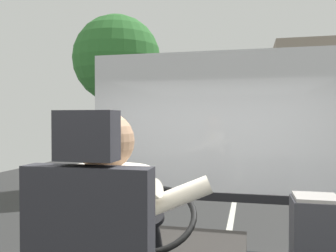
{
  "coord_description": "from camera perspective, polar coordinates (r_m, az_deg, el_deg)",
  "views": [
    {
      "loc": [
        0.36,
        -1.86,
        2.08
      ],
      "look_at": [
        -0.4,
        1.39,
        2.01
      ],
      "focal_mm": 37.59,
      "sensor_mm": 36.0,
      "label": 1
    }
  ],
  "objects": [
    {
      "name": "ground",
      "position": [
        10.87,
        11.11,
        -9.95
      ],
      "size": [
        18.0,
        44.0,
        0.06
      ],
      "color": "#2D2D2D"
    },
    {
      "name": "street_tree",
      "position": [
        10.67,
        -8.29,
        10.46
      ],
      "size": [
        2.57,
        2.57,
        5.12
      ],
      "color": "#4C3828",
      "rests_on": "ground"
    },
    {
      "name": "windshield_panel",
      "position": [
        3.51,
        7.22,
        -2.65
      ],
      "size": [
        2.5,
        0.08,
        1.48
      ],
      "color": "silver"
    },
    {
      "name": "bus_driver",
      "position": [
        1.55,
        -9.47,
        -17.64
      ],
      "size": [
        0.82,
        0.58,
        0.86
      ],
      "color": "black",
      "rests_on": "driver_seat"
    }
  ]
}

